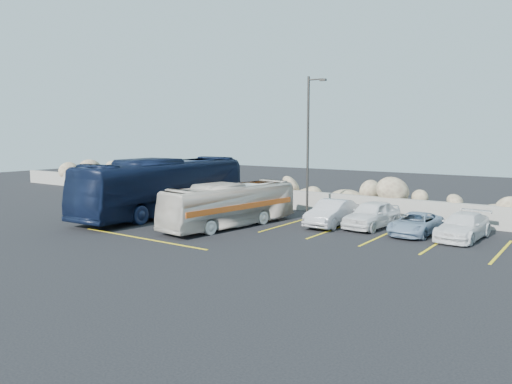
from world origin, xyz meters
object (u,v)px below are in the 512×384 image
Objects in this scene: lamppost at (309,143)px; vintage_bus at (230,205)px; tour_coach at (164,187)px; car_a at (372,214)px; car_b at (332,213)px; car_c at (463,226)px; car_d at (416,224)px.

vintage_bus is (-2.05, -4.60, -3.15)m from lamppost.
vintage_bus is 5.67m from tour_coach.
car_b is at bearing -155.77° from car_a.
lamppost is 1.94× the size of car_c.
tour_coach reaches higher than vintage_bus.
vintage_bus is at bearing -155.14° from car_d.
car_c is (6.46, 0.49, -0.08)m from car_b.
tour_coach is 14.49m from car_d.
tour_coach is (-7.65, -3.86, -2.61)m from lamppost.
car_c is (10.69, 3.75, -0.55)m from vintage_bus.
lamppost reaches higher than car_b.
lamppost is at bearing 173.11° from car_d.
tour_coach reaches higher than car_a.
vintage_bus is 11.34m from car_c.
car_c is at bearing -5.60° from lamppost.
car_a is 1.09× the size of car_d.
car_c is (8.64, -0.85, -3.70)m from lamppost.
car_b is at bearing -171.41° from car_c.
car_a reaches higher than car_d.
lamppost is 4.43m from car_b.
car_d is (-2.11, -0.24, -0.07)m from car_c.
lamppost is 0.97× the size of vintage_bus.
lamppost is 2.12× the size of car_d.
lamppost is 1.95× the size of car_b.
car_d is (6.53, -1.09, -3.77)m from lamppost.
lamppost is at bearing 24.34° from tour_coach.
tour_coach is (-5.60, 0.74, 0.54)m from vintage_bus.
car_b reaches higher than car_c.
car_b reaches higher than car_d.
car_d is at bearing 29.83° from vintage_bus.
tour_coach is 12.24m from car_a.
car_b is 0.99× the size of car_c.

